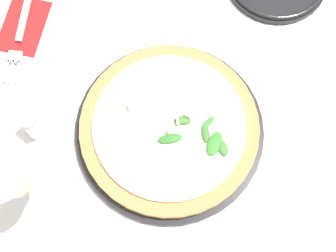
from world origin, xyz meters
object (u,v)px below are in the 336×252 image
Objects in this scene: pizza_arugula_main at (168,129)px; shaker_pepper at (30,127)px; fork at (20,27)px; wine_glass at (6,176)px.

shaker_pepper reaches higher than pizza_arugula_main.
pizza_arugula_main is 1.47× the size of fork.
wine_glass is at bearing 2.11° from shaker_pepper.
fork is at bearing -164.06° from shaker_pepper.
pizza_arugula_main is 0.32m from fork.
pizza_arugula_main reaches higher than fork.
wine_glass is at bearing -62.47° from pizza_arugula_main.
fork is at bearing -122.61° from pizza_arugula_main.
wine_glass reaches higher than pizza_arugula_main.
pizza_arugula_main is 4.61× the size of shaker_pepper.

